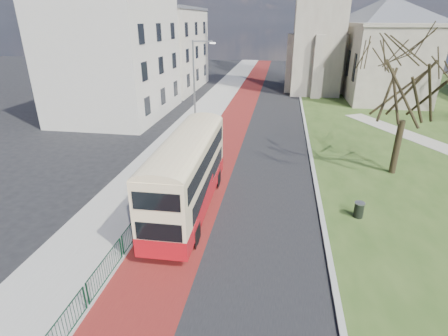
% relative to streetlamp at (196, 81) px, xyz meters
% --- Properties ---
extents(ground, '(160.00, 160.00, 0.00)m').
position_rel_streetlamp_xyz_m(ground, '(4.35, -18.00, -4.59)').
color(ground, black).
rests_on(ground, ground).
extents(road_carriageway, '(9.00, 120.00, 0.01)m').
position_rel_streetlamp_xyz_m(road_carriageway, '(5.85, 2.00, -4.59)').
color(road_carriageway, black).
rests_on(road_carriageway, ground).
extents(bus_lane, '(3.40, 120.00, 0.01)m').
position_rel_streetlamp_xyz_m(bus_lane, '(3.15, 2.00, -4.59)').
color(bus_lane, '#591414').
rests_on(bus_lane, ground).
extents(pavement_west, '(4.00, 120.00, 0.12)m').
position_rel_streetlamp_xyz_m(pavement_west, '(-0.65, 2.00, -4.53)').
color(pavement_west, gray).
rests_on(pavement_west, ground).
extents(kerb_west, '(0.25, 120.00, 0.13)m').
position_rel_streetlamp_xyz_m(kerb_west, '(1.35, 2.00, -4.53)').
color(kerb_west, '#999993').
rests_on(kerb_west, ground).
extents(kerb_east, '(0.25, 80.00, 0.13)m').
position_rel_streetlamp_xyz_m(kerb_east, '(10.45, 4.00, -4.53)').
color(kerb_east, '#999993').
rests_on(kerb_east, ground).
extents(pedestrian_railing, '(0.07, 24.00, 1.12)m').
position_rel_streetlamp_xyz_m(pedestrian_railing, '(1.40, -14.00, -4.04)').
color(pedestrian_railing, '#0B311D').
rests_on(pedestrian_railing, ground).
extents(street_block_near, '(10.30, 14.30, 13.00)m').
position_rel_streetlamp_xyz_m(street_block_near, '(-9.65, 4.00, 1.92)').
color(street_block_near, beige).
rests_on(street_block_near, ground).
extents(street_block_far, '(10.30, 16.30, 11.50)m').
position_rel_streetlamp_xyz_m(street_block_far, '(-9.65, 20.00, 1.17)').
color(street_block_far, '#B9AF9C').
rests_on(street_block_far, ground).
extents(streetlamp, '(2.13, 0.18, 8.00)m').
position_rel_streetlamp_xyz_m(streetlamp, '(0.00, 0.00, 0.00)').
color(streetlamp, gray).
rests_on(streetlamp, pavement_west).
extents(bus, '(2.47, 10.00, 4.16)m').
position_rel_streetlamp_xyz_m(bus, '(3.24, -15.52, -2.22)').
color(bus, '#A50F16').
rests_on(bus, ground).
extents(winter_tree_near, '(8.06, 8.06, 9.52)m').
position_rel_streetlamp_xyz_m(winter_tree_near, '(15.77, -8.25, 2.04)').
color(winter_tree_near, black).
rests_on(winter_tree_near, grass_green).
extents(litter_bin, '(0.63, 0.63, 0.87)m').
position_rel_streetlamp_xyz_m(litter_bin, '(12.35, -14.80, -4.12)').
color(litter_bin, black).
rests_on(litter_bin, grass_green).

